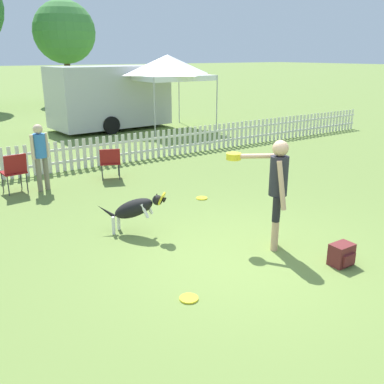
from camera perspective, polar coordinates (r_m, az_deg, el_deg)
ground_plane at (r=6.67m, az=6.63°, el=-8.36°), size 240.00×240.00×0.00m
handler_person at (r=6.63m, az=10.98°, el=1.46°), size 0.63×1.11×1.73m
leaping_dog at (r=7.27m, az=-7.60°, el=-2.17°), size 0.96×1.02×0.79m
frisbee_near_handler at (r=5.54m, az=-0.43°, el=-14.01°), size 0.24×0.24×0.02m
frisbee_near_dog at (r=9.12m, az=1.32°, el=-0.82°), size 0.24×0.24×0.02m
backpack_on_grass at (r=6.65m, az=19.34°, el=-7.88°), size 0.34×0.28×0.32m
picket_fence at (r=11.88m, az=-13.70°, el=5.08°), size 22.67×0.04×0.80m
folding_chair_blue_left at (r=10.12m, az=-22.61°, el=2.78°), size 0.52×0.54×0.89m
folding_chair_center at (r=10.62m, az=-10.88°, el=4.12°), size 0.63×0.64×0.78m
canopy_tent_main at (r=17.42m, az=-3.28°, el=16.25°), size 2.83×2.83×2.92m
spectator_standing at (r=10.03m, az=-19.59°, el=5.11°), size 0.40×0.27×1.50m
equipment_trailer at (r=17.95m, az=-10.94°, el=12.41°), size 5.44×2.53×2.49m
tree_left_grove at (r=28.49m, az=-16.65°, el=19.71°), size 3.70×3.70×6.05m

